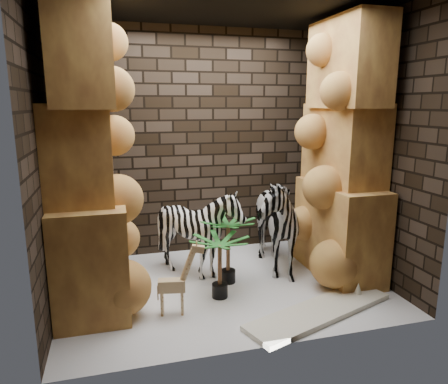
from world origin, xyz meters
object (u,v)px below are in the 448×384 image
object	(u,v)px
surfboard	(320,311)
giraffe_toy	(171,278)
palm_front	(228,250)
palm_back	(220,267)
zebra_left	(199,236)
zebra_right	(267,212)

from	to	relation	value
surfboard	giraffe_toy	bearing A→B (deg)	145.16
palm_front	palm_back	bearing A→B (deg)	-119.09
zebra_left	surfboard	distance (m)	1.61
zebra_left	surfboard	xyz separation A→B (m)	(0.96, -1.21, -0.47)
palm_back	surfboard	size ratio (longest dim) A/B	0.41
zebra_left	giraffe_toy	distance (m)	0.94
giraffe_toy	palm_front	world-z (taller)	palm_front
palm_front	palm_back	distance (m)	0.39
palm_back	surfboard	bearing A→B (deg)	-35.14
palm_front	surfboard	distance (m)	1.21
zebra_left	palm_front	world-z (taller)	zebra_left
palm_front	surfboard	world-z (taller)	palm_front
giraffe_toy	palm_back	bearing A→B (deg)	32.85
zebra_right	palm_front	bearing A→B (deg)	-151.11
palm_front	surfboard	size ratio (longest dim) A/B	0.47
giraffe_toy	palm_back	distance (m)	0.59
surfboard	palm_front	bearing A→B (deg)	106.05
palm_front	palm_back	world-z (taller)	palm_front
zebra_right	palm_back	world-z (taller)	zebra_right
zebra_left	zebra_right	bearing A→B (deg)	1.84
palm_front	surfboard	bearing A→B (deg)	-54.30
palm_front	giraffe_toy	bearing A→B (deg)	-142.47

